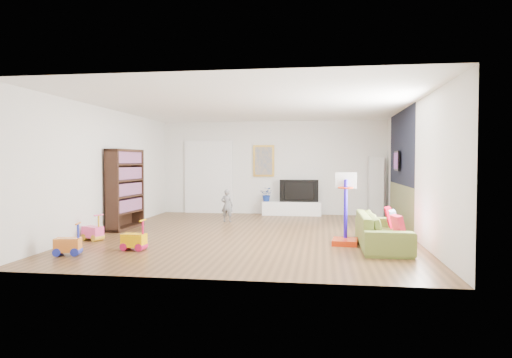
# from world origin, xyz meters

# --- Properties ---
(floor) EXTENTS (6.50, 7.50, 0.00)m
(floor) POSITION_xyz_m (0.00, 0.00, 0.00)
(floor) COLOR brown
(floor) RESTS_ON ground
(ceiling) EXTENTS (6.50, 7.50, 0.00)m
(ceiling) POSITION_xyz_m (0.00, 0.00, 2.70)
(ceiling) COLOR white
(ceiling) RESTS_ON ground
(wall_back) EXTENTS (6.50, 0.00, 2.70)m
(wall_back) POSITION_xyz_m (0.00, 3.75, 1.35)
(wall_back) COLOR silver
(wall_back) RESTS_ON ground
(wall_front) EXTENTS (6.50, 0.00, 2.70)m
(wall_front) POSITION_xyz_m (0.00, -3.75, 1.35)
(wall_front) COLOR white
(wall_front) RESTS_ON ground
(wall_left) EXTENTS (0.00, 7.50, 2.70)m
(wall_left) POSITION_xyz_m (-3.25, 0.00, 1.35)
(wall_left) COLOR silver
(wall_left) RESTS_ON ground
(wall_right) EXTENTS (0.00, 7.50, 2.70)m
(wall_right) POSITION_xyz_m (3.25, 0.00, 1.35)
(wall_right) COLOR silver
(wall_right) RESTS_ON ground
(navy_accent) EXTENTS (0.01, 3.20, 1.70)m
(navy_accent) POSITION_xyz_m (3.23, 1.40, 1.85)
(navy_accent) COLOR black
(navy_accent) RESTS_ON wall_right
(olive_wainscot) EXTENTS (0.01, 3.20, 1.00)m
(olive_wainscot) POSITION_xyz_m (3.23, 1.40, 0.50)
(olive_wainscot) COLOR brown
(olive_wainscot) RESTS_ON wall_right
(doorway) EXTENTS (1.45, 0.06, 2.10)m
(doorway) POSITION_xyz_m (-1.90, 3.71, 1.05)
(doorway) COLOR white
(doorway) RESTS_ON ground
(painting_back) EXTENTS (0.62, 0.06, 0.92)m
(painting_back) POSITION_xyz_m (-0.25, 3.71, 1.55)
(painting_back) COLOR gold
(painting_back) RESTS_ON wall_back
(artwork_right) EXTENTS (0.04, 0.56, 0.46)m
(artwork_right) POSITION_xyz_m (3.17, 1.60, 1.55)
(artwork_right) COLOR #7F3F8C
(artwork_right) RESTS_ON wall_right
(media_console) EXTENTS (1.67, 0.42, 0.39)m
(media_console) POSITION_xyz_m (0.59, 3.49, 0.19)
(media_console) COLOR white
(media_console) RESTS_ON ground
(tall_cabinet) EXTENTS (0.39, 0.39, 1.66)m
(tall_cabinet) POSITION_xyz_m (2.92, 3.50, 0.83)
(tall_cabinet) COLOR silver
(tall_cabinet) RESTS_ON ground
(bookshelf) EXTENTS (0.41, 1.26, 1.81)m
(bookshelf) POSITION_xyz_m (-3.00, 0.33, 0.91)
(bookshelf) COLOR black
(bookshelf) RESTS_ON ground
(sofa) EXTENTS (0.80, 2.05, 0.60)m
(sofa) POSITION_xyz_m (2.51, -1.12, 0.30)
(sofa) COLOR olive
(sofa) RESTS_ON ground
(basketball_hoop) EXTENTS (0.51, 0.60, 1.34)m
(basketball_hoop) POSITION_xyz_m (1.86, -0.95, 0.67)
(basketball_hoop) COLOR red
(basketball_hoop) RESTS_ON ground
(ride_on_yellow) EXTENTS (0.41, 0.27, 0.53)m
(ride_on_yellow) POSITION_xyz_m (-1.79, -2.01, 0.27)
(ride_on_yellow) COLOR #FFB900
(ride_on_yellow) RESTS_ON ground
(ride_on_orange) EXTENTS (0.44, 0.32, 0.53)m
(ride_on_orange) POSITION_xyz_m (-2.69, -2.58, 0.26)
(ride_on_orange) COLOR orange
(ride_on_orange) RESTS_ON ground
(ride_on_pink) EXTENTS (0.44, 0.36, 0.51)m
(ride_on_pink) POSITION_xyz_m (-2.98, -1.20, 0.26)
(ride_on_pink) COLOR #FA458C
(ride_on_pink) RESTS_ON ground
(child) EXTENTS (0.32, 0.22, 0.84)m
(child) POSITION_xyz_m (-0.95, 1.82, 0.42)
(child) COLOR slate
(child) RESTS_ON ground
(tv) EXTENTS (1.10, 0.20, 0.63)m
(tv) POSITION_xyz_m (0.79, 3.53, 0.70)
(tv) COLOR black
(tv) RESTS_ON media_console
(vase_plant) EXTENTS (0.43, 0.40, 0.40)m
(vase_plant) POSITION_xyz_m (-0.12, 3.48, 0.59)
(vase_plant) COLOR navy
(vase_plant) RESTS_ON media_console
(pillow_left) EXTENTS (0.17, 0.36, 0.34)m
(pillow_left) POSITION_xyz_m (2.69, -1.70, 0.47)
(pillow_left) COLOR red
(pillow_left) RESTS_ON sofa
(pillow_center) EXTENTS (0.12, 0.38, 0.38)m
(pillow_center) POSITION_xyz_m (2.72, -1.10, 0.47)
(pillow_center) COLOR white
(pillow_center) RESTS_ON sofa
(pillow_right) EXTENTS (0.11, 0.39, 0.38)m
(pillow_right) POSITION_xyz_m (2.71, -0.55, 0.47)
(pillow_right) COLOR #C2011F
(pillow_right) RESTS_ON sofa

